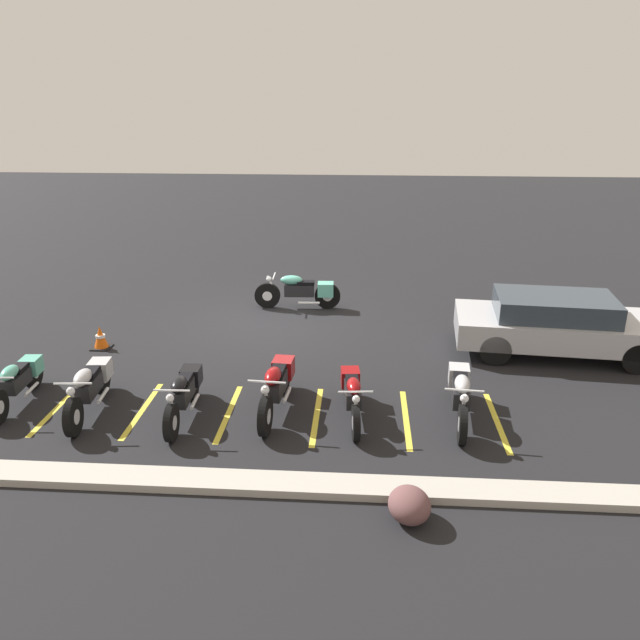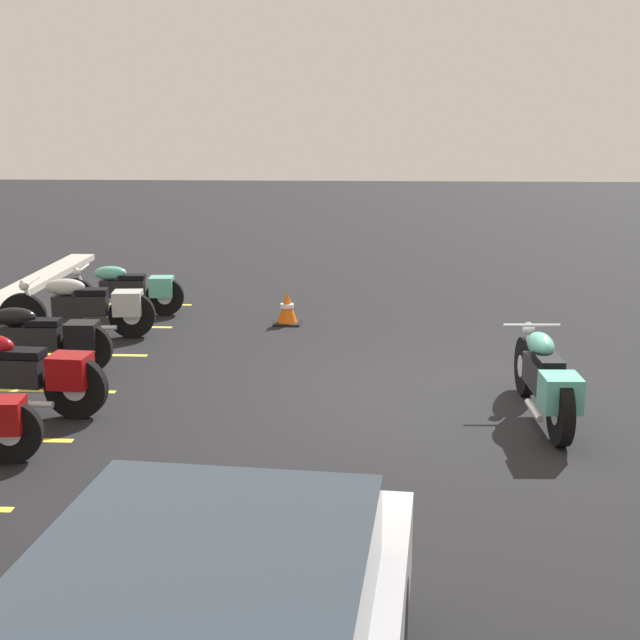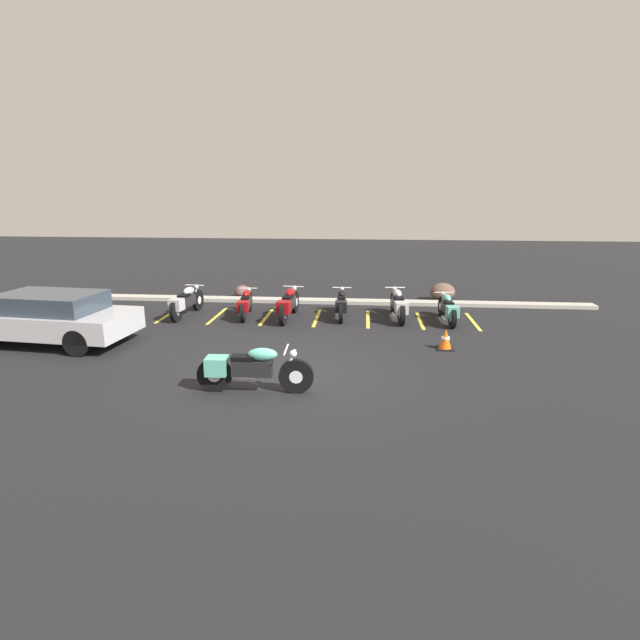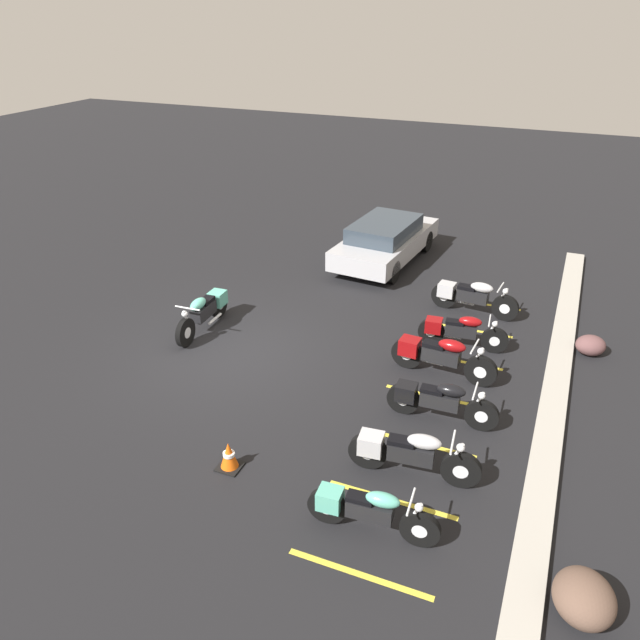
{
  "view_description": "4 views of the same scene",
  "coord_description": "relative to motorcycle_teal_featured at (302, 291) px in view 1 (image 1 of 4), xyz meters",
  "views": [
    {
      "loc": [
        -2.24,
        14.23,
        5.24
      ],
      "look_at": [
        -1.39,
        1.88,
        0.76
      ],
      "focal_mm": 35.0,
      "sensor_mm": 36.0,
      "label": 1
    },
    {
      "loc": [
        -9.64,
        0.77,
        3.21
      ],
      "look_at": [
        0.82,
        1.29,
        0.69
      ],
      "focal_mm": 50.0,
      "sensor_mm": 36.0,
      "label": 2
    },
    {
      "loc": [
        1.43,
        -9.88,
        3.74
      ],
      "look_at": [
        0.4,
        1.53,
        0.76
      ],
      "focal_mm": 28.0,
      "sensor_mm": 36.0,
      "label": 3
    },
    {
      "loc": [
        10.38,
        6.49,
        7.05
      ],
      "look_at": [
        -0.23,
        2.03,
        1.08
      ],
      "focal_mm": 35.0,
      "sensor_mm": 36.0,
      "label": 4
    }
  ],
  "objects": [
    {
      "name": "ground",
      "position": [
        0.71,
        1.12,
        -0.47
      ],
      "size": [
        60.0,
        60.0,
        0.0
      ],
      "primitive_type": "plane",
      "color": "black"
    },
    {
      "name": "motorcycle_teal_featured",
      "position": [
        0.0,
        0.0,
        0.0
      ],
      "size": [
        2.23,
        0.63,
        0.88
      ],
      "rotation": [
        0.0,
        0.0,
        0.04
      ],
      "color": "black",
      "rests_on": "ground"
    },
    {
      "name": "parked_bike_0",
      "position": [
        -3.27,
        5.63,
        -0.01
      ],
      "size": [
        0.62,
        2.19,
        0.86
      ],
      "rotation": [
        0.0,
        0.0,
        1.48
      ],
      "color": "black",
      "rests_on": "ground"
    },
    {
      "name": "parked_bike_1",
      "position": [
        -1.43,
        5.72,
        -0.05
      ],
      "size": [
        0.57,
        2.0,
        0.79
      ],
      "rotation": [
        0.0,
        0.0,
        1.66
      ],
      "color": "black",
      "rests_on": "ground"
    },
    {
      "name": "parked_bike_2",
      "position": [
        -0.09,
        5.57,
        0.0
      ],
      "size": [
        0.63,
        2.25,
        0.88
      ],
      "rotation": [
        0.0,
        0.0,
        1.5
      ],
      "color": "black",
      "rests_on": "ground"
    },
    {
      "name": "parked_bike_3",
      "position": [
        1.47,
        5.9,
        -0.03
      ],
      "size": [
        0.58,
        2.08,
        0.82
      ],
      "rotation": [
        0.0,
        0.0,
        1.6
      ],
      "color": "black",
      "rests_on": "ground"
    },
    {
      "name": "parked_bike_4",
      "position": [
        3.16,
        5.82,
        -0.01
      ],
      "size": [
        0.62,
        2.19,
        0.86
      ],
      "rotation": [
        0.0,
        0.0,
        1.66
      ],
      "color": "black",
      "rests_on": "ground"
    },
    {
      "name": "parked_bike_5",
      "position": [
        4.58,
        5.6,
        -0.05
      ],
      "size": [
        0.56,
        2.0,
        0.79
      ],
      "rotation": [
        0.0,
        0.0,
        1.64
      ],
      "color": "black",
      "rests_on": "ground"
    },
    {
      "name": "car_silver",
      "position": [
        -5.72,
        2.65,
        0.21
      ],
      "size": [
        4.45,
        2.19,
        1.29
      ],
      "rotation": [
        0.0,
        0.0,
        3.05
      ],
      "color": "black",
      "rests_on": "ground"
    },
    {
      "name": "concrete_curb",
      "position": [
        0.71,
        7.92,
        -0.41
      ],
      "size": [
        18.0,
        0.5,
        0.12
      ],
      "primitive_type": "cube",
      "color": "#A8A399",
      "rests_on": "ground"
    },
    {
      "name": "landscape_rock_0",
      "position": [
        -2.22,
        8.5,
        -0.24
      ],
      "size": [
        0.68,
        0.75,
        0.45
      ],
      "primitive_type": "ellipsoid",
      "rotation": [
        0.0,
        0.0,
        1.8
      ],
      "color": "brown",
      "rests_on": "ground"
    },
    {
      "name": "traffic_cone",
      "position": [
        4.13,
        3.04,
        -0.23
      ],
      "size": [
        0.4,
        0.4,
        0.51
      ],
      "color": "black",
      "rests_on": "ground"
    },
    {
      "name": "stall_line_0",
      "position": [
        -3.9,
        5.79,
        -0.46
      ],
      "size": [
        0.1,
        2.1,
        0.0
      ],
      "primitive_type": "cube",
      "color": "gold",
      "rests_on": "ground"
    },
    {
      "name": "stall_line_1",
      "position": [
        -2.35,
        5.79,
        -0.46
      ],
      "size": [
        0.1,
        2.1,
        0.0
      ],
      "primitive_type": "cube",
      "color": "gold",
      "rests_on": "ground"
    },
    {
      "name": "stall_line_2",
      "position": [
        -0.81,
        5.79,
        -0.46
      ],
      "size": [
        0.1,
        2.1,
        0.0
      ],
      "primitive_type": "cube",
      "color": "gold",
      "rests_on": "ground"
    },
    {
      "name": "stall_line_3",
      "position": [
        0.73,
        5.79,
        -0.46
      ],
      "size": [
        0.1,
        2.1,
        0.0
      ],
      "primitive_type": "cube",
      "color": "gold",
      "rests_on": "ground"
    },
    {
      "name": "stall_line_4",
      "position": [
        2.27,
        5.79,
        -0.46
      ],
      "size": [
        0.1,
        2.1,
        0.0
      ],
      "primitive_type": "cube",
      "color": "gold",
      "rests_on": "ground"
    },
    {
      "name": "stall_line_5",
      "position": [
        3.82,
        5.79,
        -0.46
      ],
      "size": [
        0.1,
        2.1,
        0.0
      ],
      "primitive_type": "cube",
      "color": "gold",
      "rests_on": "ground"
    }
  ]
}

